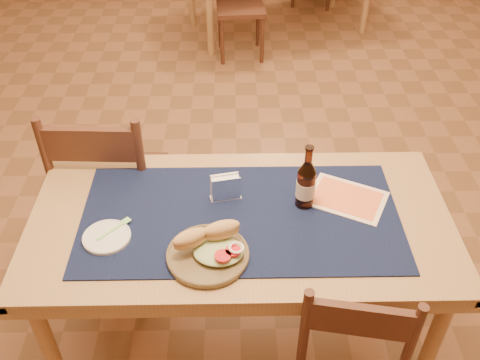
{
  "coord_description": "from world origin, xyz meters",
  "views": [
    {
      "loc": [
        -0.03,
        -2.26,
        2.15
      ],
      "look_at": [
        0.0,
        -0.7,
        0.85
      ],
      "focal_mm": 40.0,
      "sensor_mm": 36.0,
      "label": 1
    }
  ],
  "objects_px": {
    "main_table": "(240,233)",
    "beer_bottle": "(306,184)",
    "napkin_holder": "(226,188)",
    "sandwich_plate": "(210,249)",
    "chair_main_far": "(112,186)"
  },
  "relations": [
    {
      "from": "chair_main_far",
      "to": "napkin_holder",
      "type": "relative_size",
      "value": 7.86
    },
    {
      "from": "main_table",
      "to": "chair_main_far",
      "type": "relative_size",
      "value": 1.61
    },
    {
      "from": "main_table",
      "to": "napkin_holder",
      "type": "relative_size",
      "value": 12.64
    },
    {
      "from": "beer_bottle",
      "to": "napkin_holder",
      "type": "distance_m",
      "value": 0.31
    },
    {
      "from": "napkin_holder",
      "to": "chair_main_far",
      "type": "bearing_deg",
      "value": 146.26
    },
    {
      "from": "main_table",
      "to": "beer_bottle",
      "type": "height_order",
      "value": "beer_bottle"
    },
    {
      "from": "main_table",
      "to": "beer_bottle",
      "type": "distance_m",
      "value": 0.32
    },
    {
      "from": "main_table",
      "to": "sandwich_plate",
      "type": "relative_size",
      "value": 5.52
    },
    {
      "from": "sandwich_plate",
      "to": "beer_bottle",
      "type": "bearing_deg",
      "value": 36.14
    },
    {
      "from": "beer_bottle",
      "to": "sandwich_plate",
      "type": "bearing_deg",
      "value": -143.86
    },
    {
      "from": "main_table",
      "to": "sandwich_plate",
      "type": "height_order",
      "value": "sandwich_plate"
    },
    {
      "from": "sandwich_plate",
      "to": "napkin_holder",
      "type": "xyz_separation_m",
      "value": [
        0.05,
        0.3,
        0.02
      ]
    },
    {
      "from": "beer_bottle",
      "to": "napkin_holder",
      "type": "xyz_separation_m",
      "value": [
        -0.3,
        0.04,
        -0.05
      ]
    },
    {
      "from": "chair_main_far",
      "to": "sandwich_plate",
      "type": "distance_m",
      "value": 0.87
    },
    {
      "from": "sandwich_plate",
      "to": "beer_bottle",
      "type": "relative_size",
      "value": 1.06
    }
  ]
}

